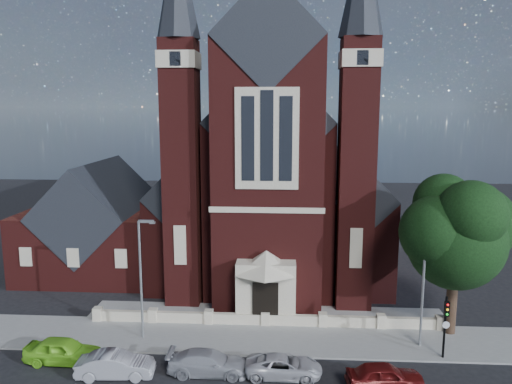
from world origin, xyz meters
TOP-DOWN VIEW (x-y plane):
  - ground at (0.00, 15.00)m, footprint 120.00×120.00m
  - pavement_strip at (0.00, 4.50)m, footprint 60.00×5.00m
  - forecourt_paving at (0.00, 8.50)m, footprint 26.00×3.00m
  - forecourt_wall at (0.00, 6.50)m, footprint 24.00×0.40m
  - church at (-0.00, 22.94)m, footprint 20.01×34.90m
  - parish_hall at (-16.00, 18.00)m, footprint 12.00×12.20m
  - street_tree at (12.60, 5.71)m, footprint 6.40×6.60m
  - street_lamp_left at (-7.91, 4.00)m, footprint 1.16×0.22m
  - street_lamp_right at (10.09, 4.00)m, footprint 1.16×0.22m
  - traffic_signal at (11.00, 2.43)m, footprint 0.28×0.42m
  - car_lime_van at (-11.90, 0.67)m, footprint 4.57×1.96m
  - car_silver_a at (-8.21, -0.71)m, footprint 4.48×1.91m
  - car_silver_b at (-3.00, -0.05)m, footprint 4.70×1.92m
  - car_white_suv at (1.33, -0.05)m, footprint 4.39×2.04m
  - car_dark_red at (6.83, -0.99)m, footprint 4.40×2.16m

SIDE VIEW (x-z plane):
  - ground at x=0.00m, z-range 0.00..0.00m
  - pavement_strip at x=0.00m, z-range -0.06..0.06m
  - forecourt_paving at x=0.00m, z-range -0.07..0.07m
  - forecourt_wall at x=0.00m, z-range -0.45..0.45m
  - car_white_suv at x=1.33m, z-range 0.00..1.22m
  - car_silver_b at x=-3.00m, z-range 0.00..1.36m
  - car_silver_a at x=-8.21m, z-range 0.00..1.44m
  - car_dark_red at x=6.83m, z-range 0.00..1.44m
  - car_lime_van at x=-11.90m, z-range 0.00..1.54m
  - traffic_signal at x=11.00m, z-range 0.58..4.58m
  - parish_hall at x=-16.00m, z-range -1.11..9.13m
  - street_lamp_left at x=-7.91m, z-range 0.55..8.64m
  - street_lamp_right at x=10.09m, z-range 0.55..8.64m
  - street_tree at x=12.60m, z-range 1.61..12.31m
  - church at x=0.00m, z-range -6.41..22.79m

